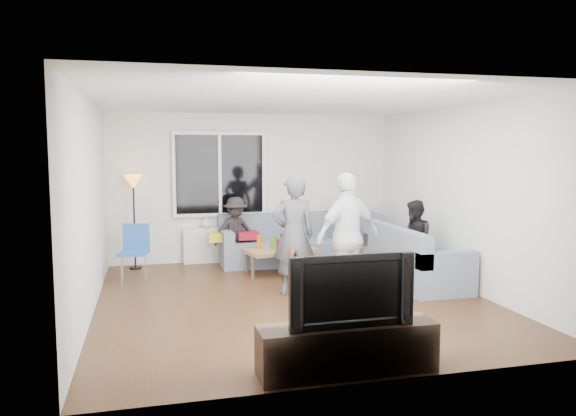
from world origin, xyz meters
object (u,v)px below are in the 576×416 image
object	(u,v)px
player_left	(293,235)
spectator_back	(236,231)
player_right	(348,236)
tv_console	(347,348)
spectator_right	(414,241)
sofa_back_section	(287,239)
television	(348,288)
coffee_table	(281,261)
side_chair	(134,254)
floor_lamp	(134,222)
sofa_right_section	(415,254)

from	to	relation	value
player_left	spectator_back	world-z (taller)	player_left
player_left	player_right	world-z (taller)	player_right
player_left	tv_console	bearing A→B (deg)	86.28
player_right	spectator_right	xyz separation A→B (m)	(1.30, 0.67, -0.22)
sofa_back_section	spectator_right	world-z (taller)	spectator_right
tv_console	television	xyz separation A→B (m)	(0.00, 0.00, 0.54)
spectator_back	sofa_back_section	bearing A→B (deg)	-12.65
coffee_table	side_chair	distance (m)	2.27
side_chair	floor_lamp	xyz separation A→B (m)	(0.00, 0.99, 0.35)
sofa_back_section	side_chair	world-z (taller)	side_chair
player_right	sofa_right_section	bearing A→B (deg)	-173.73
sofa_right_section	floor_lamp	bearing A→B (deg)	63.63
coffee_table	spectator_back	size ratio (longest dim) A/B	0.94
television	player_right	bearing A→B (deg)	69.71
sofa_back_section	coffee_table	xyz separation A→B (m)	(-0.29, -0.75, -0.22)
sofa_back_section	player_left	world-z (taller)	player_left
sofa_back_section	television	distance (m)	4.83
player_left	tv_console	distance (m)	2.82
sofa_back_section	coffee_table	world-z (taller)	sofa_back_section
player_right	television	world-z (taller)	player_right
sofa_right_section	player_left	size ratio (longest dim) A/B	1.23
side_chair	floor_lamp	bearing A→B (deg)	103.24
coffee_table	side_chair	world-z (taller)	side_chair
sofa_right_section	spectator_back	xyz separation A→B (m)	(-2.41, 1.85, 0.16)
sofa_back_section	spectator_right	size ratio (longest dim) A/B	1.87
spectator_right	floor_lamp	bearing A→B (deg)	-102.98
sofa_back_section	player_left	size ratio (longest dim) A/B	1.41
floor_lamp	tv_console	world-z (taller)	floor_lamp
sofa_back_section	player_left	xyz separation A→B (m)	(-0.41, -2.02, 0.39)
sofa_back_section	player_left	distance (m)	2.10
sofa_back_section	tv_console	size ratio (longest dim) A/B	1.44
floor_lamp	spectator_right	world-z (taller)	floor_lamp
tv_console	sofa_back_section	bearing A→B (deg)	82.29
coffee_table	player_right	size ratio (longest dim) A/B	0.66
floor_lamp	television	xyz separation A→B (m)	(1.91, -4.97, -0.02)
side_chair	spectator_right	bearing A→B (deg)	-0.40
player_right	tv_console	size ratio (longest dim) A/B	1.05
sofa_back_section	player_right	xyz separation A→B (m)	(0.22, -2.44, 0.41)
coffee_table	player_left	xyz separation A→B (m)	(-0.12, -1.27, 0.61)
sofa_back_section	floor_lamp	size ratio (longest dim) A/B	1.47
television	spectator_right	bearing A→B (deg)	54.16
coffee_table	spectator_right	bearing A→B (deg)	-29.46
sofa_right_section	player_left	xyz separation A→B (m)	(-1.93, -0.20, 0.39)
sofa_back_section	spectator_right	distance (m)	2.34
player_right	television	bearing A→B (deg)	50.43
floor_lamp	sofa_back_section	bearing A→B (deg)	-4.52
player_right	television	distance (m)	2.49
sofa_right_section	side_chair	bearing A→B (deg)	75.79
spectator_right	tv_console	distance (m)	3.72
sofa_back_section	sofa_right_section	size ratio (longest dim) A/B	1.15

